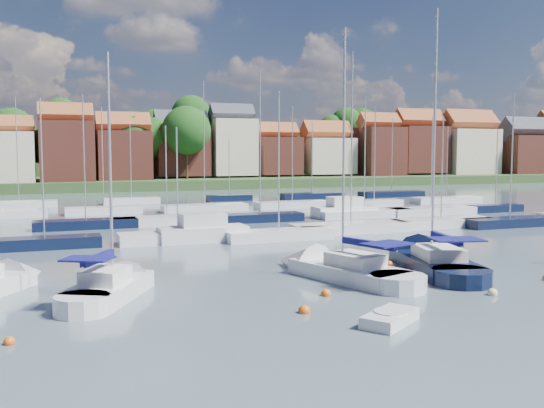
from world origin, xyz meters
name	(u,v)px	position (x,y,z in m)	size (l,w,h in m)	color
ground	(206,215)	(0.00, 40.00, 0.00)	(260.00, 260.00, 0.00)	#45525E
sailboat_left	(117,287)	(-13.67, 4.08, 0.37)	(6.62, 9.44, 12.86)	silver
sailboat_centre	(333,270)	(-1.56, 4.27, 0.36)	(6.21, 11.44, 15.07)	silver
sailboat_navy	(425,261)	(5.20, 4.97, 0.35)	(6.11, 12.61, 16.86)	black
tender	(390,318)	(-3.65, -5.35, 0.25)	(3.25, 2.84, 0.65)	silver
buoy_a	(9,344)	(-18.28, -2.74, 0.00)	(0.41, 0.41, 0.41)	#D85914
buoy_b	(304,313)	(-6.28, -2.52, 0.00)	(0.54, 0.54, 0.54)	#D85914
buoy_c	(326,296)	(-3.99, 0.08, 0.00)	(0.49, 0.49, 0.49)	#D85914
buoy_d	(492,295)	(3.82, -2.73, 0.00)	(0.50, 0.50, 0.50)	beige
buoy_e	(389,266)	(3.01, 5.66, 0.00)	(0.50, 0.50, 0.50)	#D85914
marina_field	(235,214)	(1.91, 35.15, 0.43)	(79.62, 41.41, 15.93)	silver
far_shore_town	(126,161)	(2.23, 132.67, 4.61)	(212.46, 90.00, 22.27)	#314824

